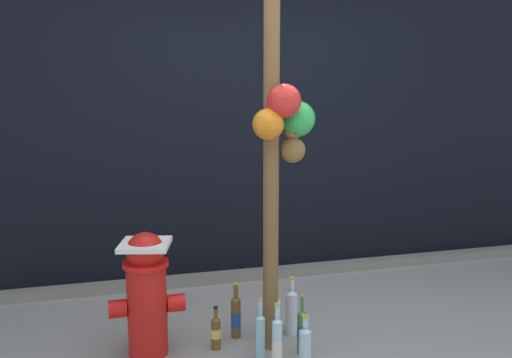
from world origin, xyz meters
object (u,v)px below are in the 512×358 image
Objects in this scene: bottle_1 at (276,317)px; bottle_3 at (277,314)px; bottle_2 at (302,330)px; bottle_7 at (216,332)px; memorial_post at (279,88)px; bottle_8 at (260,334)px; bottle_0 at (305,344)px; bottle_5 at (277,344)px; bottle_6 at (291,310)px; fire_hydrant at (147,291)px; bottle_4 at (236,316)px.

bottle_3 is (0.04, 0.10, -0.02)m from bottle_1.
bottle_2 reaches higher than bottle_7.
bottle_8 is at bearing -143.71° from memorial_post.
bottle_8 is (-0.24, 0.15, 0.02)m from bottle_0.
bottle_3 reaches higher than bottle_0.
memorial_post is 8.49× the size of bottle_3.
bottle_5 reaches higher than bottle_6.
bottle_3 is at bearing 94.20° from bottle_0.
bottle_0 is 0.59m from bottle_7.
memorial_post is 1.58m from bottle_7.
bottle_8 reaches higher than bottle_3.
bottle_1 is 0.11m from bottle_3.
bottle_8 is (0.66, -0.24, -0.25)m from fire_hydrant.
bottle_6 is 1.41× the size of bottle_7.
bottle_2 is 0.26m from bottle_5.
bottle_1 is 1.28× the size of bottle_7.
fire_hydrant is 2.49× the size of bottle_0.
bottle_5 is 0.48m from bottle_6.
bottle_2 is 0.27m from bottle_6.
bottle_7 is (-0.38, 0.08, -1.53)m from memorial_post.
memorial_post is 1.50m from bottle_1.
fire_hydrant is 2.76× the size of bottle_7.
bottle_5 is 0.17m from bottle_8.
bottle_8 is at bearing 179.30° from bottle_2.
bottle_4 is at bearing 124.36° from bottle_0.
memorial_post is 7.32× the size of bottle_8.
bottle_5 is at bearing -73.29° from bottle_4.
bottle_5 is 0.46m from bottle_7.
bottle_6 reaches higher than bottle_3.
bottle_2 is 0.27m from bottle_8.
fire_hydrant reaches higher than bottle_1.
bottle_6 is at bearing 42.31° from bottle_8.
bottle_0 is 0.94× the size of bottle_3.
bottle_8 is at bearing -122.89° from bottle_3.
bottle_1 is at bearing -110.78° from bottle_3.
fire_hydrant reaches higher than bottle_7.
bottle_3 is 0.86× the size of bottle_8.
fire_hydrant reaches higher than bottle_3.
memorial_post is 1.50m from bottle_6.
bottle_7 is at bearing 144.74° from bottle_0.
bottle_5 reaches higher than bottle_8.
memorial_post is 1.50m from bottle_8.
bottle_6 is (0.05, 0.42, 0.04)m from bottle_0.
bottle_1 is (-0.07, 0.37, 0.02)m from bottle_0.
fire_hydrant is 0.91m from bottle_3.
bottle_5 reaches higher than bottle_1.
bottle_1 reaches higher than bottle_0.
fire_hydrant is 2.15× the size of bottle_1.
bottle_2 is (0.10, -0.22, -0.00)m from bottle_1.
bottle_1 is 0.94× the size of bottle_2.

